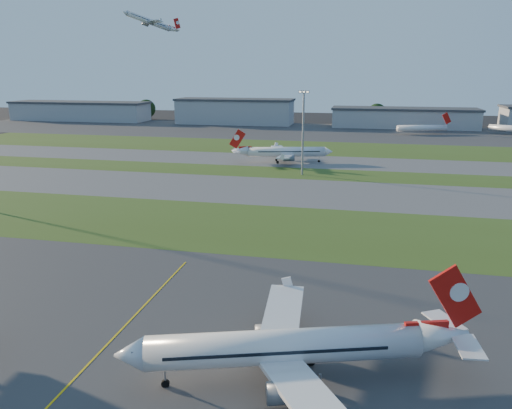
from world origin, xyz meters
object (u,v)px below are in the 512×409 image
(airliner_taxiing, at_px, (285,152))
(light_mast_centre, at_px, (303,127))
(airliner_parked, at_px, (287,347))
(mini_jet_near, at_px, (422,128))

(airliner_taxiing, distance_m, light_mast_centre, 24.88)
(airliner_parked, distance_m, airliner_taxiing, 129.47)
(airliner_parked, bearing_deg, mini_jet_near, 63.25)
(mini_jet_near, bearing_deg, airliner_parked, -117.98)
(airliner_taxiing, relative_size, light_mast_centre, 1.29)
(airliner_taxiing, height_order, mini_jet_near, airliner_taxiing)
(airliner_taxiing, xyz_separation_m, light_mast_centre, (8.64, -20.51, 11.11))
(light_mast_centre, bearing_deg, mini_jet_near, 67.90)
(mini_jet_near, height_order, light_mast_centre, light_mast_centre)
(airliner_taxiing, bearing_deg, light_mast_centre, 98.59)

